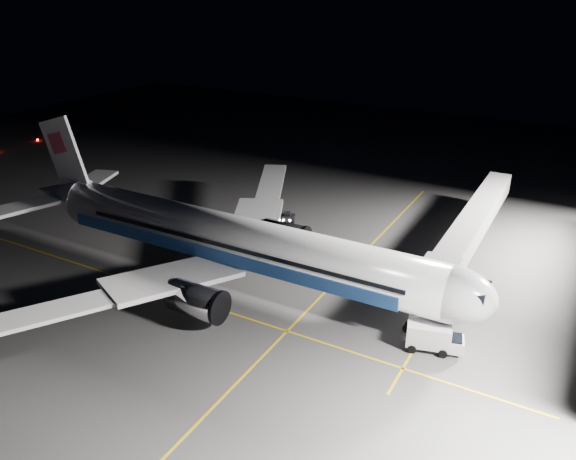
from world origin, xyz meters
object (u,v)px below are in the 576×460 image
(baggage_tug, at_px, (287,218))
(safety_cone_c, at_px, (298,238))
(service_truck, at_px, (434,337))
(safety_cone_b, at_px, (294,245))
(safety_cone_a, at_px, (290,252))
(jet_bridge, at_px, (470,228))
(airliner, at_px, (228,239))

(baggage_tug, height_order, safety_cone_c, baggage_tug)
(safety_cone_c, bearing_deg, service_truck, -33.76)
(service_truck, xyz_separation_m, safety_cone_c, (-22.61, 15.11, -1.11))
(baggage_tug, relative_size, safety_cone_b, 4.34)
(baggage_tug, xyz_separation_m, safety_cone_a, (5.24, -8.68, -0.41))
(jet_bridge, distance_m, safety_cone_c, 22.03)
(airliner, bearing_deg, safety_cone_c, 81.40)
(safety_cone_a, relative_size, safety_cone_b, 1.05)
(safety_cone_a, bearing_deg, safety_cone_c, 103.68)
(safety_cone_c, bearing_deg, safety_cone_a, -76.32)
(jet_bridge, bearing_deg, safety_cone_c, -167.12)
(service_truck, bearing_deg, safety_cone_b, 134.68)
(safety_cone_a, bearing_deg, baggage_tug, 121.11)
(baggage_tug, distance_m, safety_cone_a, 10.14)
(airliner, distance_m, safety_cone_c, 14.24)
(safety_cone_a, distance_m, safety_cone_c, 4.34)
(safety_cone_b, bearing_deg, jet_bridge, 18.55)
(airliner, distance_m, safety_cone_b, 12.38)
(baggage_tug, bearing_deg, safety_cone_a, -82.03)
(airliner, xyz_separation_m, safety_cone_c, (2.00, 13.24, -4.84))
(jet_bridge, relative_size, baggage_tug, 12.62)
(baggage_tug, bearing_deg, jet_bridge, -22.32)
(airliner, distance_m, baggage_tug, 18.37)
(jet_bridge, height_order, baggage_tug, jet_bridge)
(service_truck, height_order, safety_cone_b, service_truck)
(airliner, xyz_separation_m, jet_bridge, (23.08, 18.06, -0.58))
(jet_bridge, bearing_deg, safety_cone_b, -161.45)
(baggage_tug, height_order, safety_cone_b, baggage_tug)
(safety_cone_a, bearing_deg, jet_bridge, 24.26)
(baggage_tug, distance_m, safety_cone_c, 6.15)
(jet_bridge, relative_size, safety_cone_a, 52.25)
(airliner, relative_size, safety_cone_b, 97.86)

